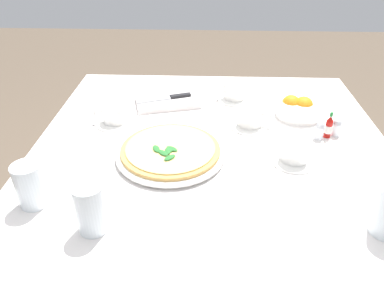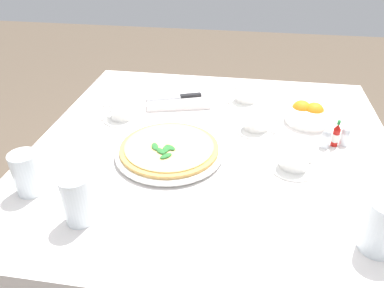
# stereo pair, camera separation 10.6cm
# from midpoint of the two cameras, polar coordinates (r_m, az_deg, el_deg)

# --- Properties ---
(dining_table) EXTENTS (1.05, 1.05, 0.76)m
(dining_table) POSITION_cam_midpoint_polar(r_m,az_deg,el_deg) (1.18, 0.33, -5.78)
(dining_table) COLOR white
(dining_table) RESTS_ON ground_plane
(pizza_plate) EXTENTS (0.30, 0.30, 0.02)m
(pizza_plate) POSITION_cam_midpoint_polar(r_m,az_deg,el_deg) (1.05, -6.21, -1.52)
(pizza_plate) COLOR white
(pizza_plate) RESTS_ON dining_table
(pizza) EXTENTS (0.28, 0.28, 0.02)m
(pizza) POSITION_cam_midpoint_polar(r_m,az_deg,el_deg) (1.04, -6.27, -0.90)
(pizza) COLOR tan
(pizza) RESTS_ON pizza_plate
(coffee_cup_far_right) EXTENTS (0.13, 0.13, 0.07)m
(coffee_cup_far_right) POSITION_cam_midpoint_polar(r_m,az_deg,el_deg) (1.04, 12.68, -1.18)
(coffee_cup_far_right) COLOR white
(coffee_cup_far_right) RESTS_ON dining_table
(coffee_cup_right_edge) EXTENTS (0.13, 0.13, 0.07)m
(coffee_cup_right_edge) POSITION_cam_midpoint_polar(r_m,az_deg,el_deg) (1.36, 4.29, 7.98)
(coffee_cup_right_edge) COLOR white
(coffee_cup_right_edge) RESTS_ON dining_table
(coffee_cup_near_left) EXTENTS (0.13, 0.13, 0.06)m
(coffee_cup_near_left) POSITION_cam_midpoint_polar(r_m,az_deg,el_deg) (1.19, 6.45, 3.88)
(coffee_cup_near_left) COLOR white
(coffee_cup_near_left) RESTS_ON dining_table
(coffee_cup_far_left) EXTENTS (0.13, 0.13, 0.06)m
(coffee_cup_far_left) POSITION_cam_midpoint_polar(r_m,az_deg,el_deg) (1.24, -14.24, 4.14)
(coffee_cup_far_left) COLOR white
(coffee_cup_far_left) RESTS_ON dining_table
(water_glass_near_right) EXTENTS (0.06, 0.06, 0.12)m
(water_glass_near_right) POSITION_cam_midpoint_polar(r_m,az_deg,el_deg) (0.84, -18.75, -9.86)
(water_glass_near_right) COLOR white
(water_glass_near_right) RESTS_ON dining_table
(water_glass_back_corner) EXTENTS (0.07, 0.07, 0.11)m
(water_glass_back_corner) POSITION_cam_midpoint_polar(r_m,az_deg,el_deg) (0.96, -26.40, -6.08)
(water_glass_back_corner) COLOR white
(water_glass_back_corner) RESTS_ON dining_table
(napkin_folded) EXTENTS (0.25, 0.18, 0.02)m
(napkin_folded) POSITION_cam_midpoint_polar(r_m,az_deg,el_deg) (1.34, -6.05, 6.46)
(napkin_folded) COLOR silver
(napkin_folded) RESTS_ON dining_table
(dinner_knife) EXTENTS (0.19, 0.08, 0.01)m
(dinner_knife) POSITION_cam_midpoint_polar(r_m,az_deg,el_deg) (1.33, -6.20, 6.99)
(dinner_knife) COLOR silver
(dinner_knife) RESTS_ON napkin_folded
(citrus_bowl) EXTENTS (0.15, 0.15, 0.07)m
(citrus_bowl) POSITION_cam_midpoint_polar(r_m,az_deg,el_deg) (1.28, 13.69, 5.32)
(citrus_bowl) COLOR white
(citrus_bowl) RESTS_ON dining_table
(hot_sauce_bottle) EXTENTS (0.02, 0.02, 0.08)m
(hot_sauce_bottle) POSITION_cam_midpoint_polar(r_m,az_deg,el_deg) (1.17, 17.79, 2.41)
(hot_sauce_bottle) COLOR #B7140F
(hot_sauce_bottle) RESTS_ON dining_table
(salt_shaker) EXTENTS (0.03, 0.03, 0.06)m
(salt_shaker) POSITION_cam_midpoint_polar(r_m,az_deg,el_deg) (1.16, 16.49, 1.82)
(salt_shaker) COLOR white
(salt_shaker) RESTS_ON dining_table
(pepper_shaker) EXTENTS (0.03, 0.03, 0.06)m
(pepper_shaker) POSITION_cam_midpoint_polar(r_m,az_deg,el_deg) (1.20, 18.90, 2.23)
(pepper_shaker) COLOR white
(pepper_shaker) RESTS_ON dining_table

